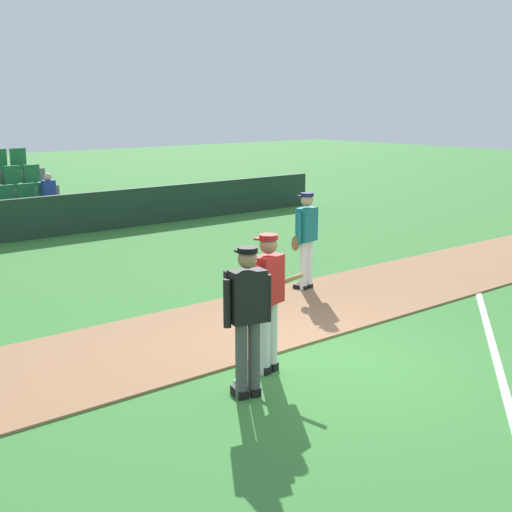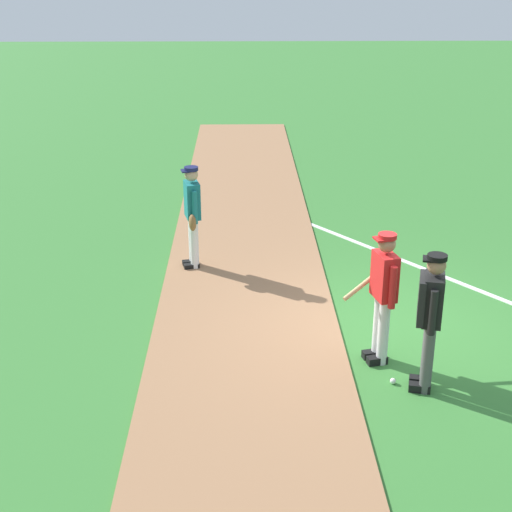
{
  "view_description": "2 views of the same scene",
  "coord_description": "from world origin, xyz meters",
  "px_view_note": "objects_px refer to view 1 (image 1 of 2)",
  "views": [
    {
      "loc": [
        -6.43,
        -6.18,
        3.34
      ],
      "look_at": [
        0.36,
        1.8,
        1.09
      ],
      "focal_mm": 50.72,
      "sensor_mm": 36.0,
      "label": 1
    },
    {
      "loc": [
        -9.11,
        2.04,
        4.86
      ],
      "look_at": [
        -0.16,
        1.85,
        1.24
      ],
      "focal_mm": 51.53,
      "sensor_mm": 36.0,
      "label": 2
    }
  ],
  "objects_px": {
    "runner_teal_jersey": "(306,238)",
    "baseball": "(236,382)",
    "batter_red_jersey": "(268,298)",
    "umpire_home_plate": "(247,313)"
  },
  "relations": [
    {
      "from": "umpire_home_plate",
      "to": "baseball",
      "type": "bearing_deg",
      "value": 72.59
    },
    {
      "from": "baseball",
      "to": "batter_red_jersey",
      "type": "bearing_deg",
      "value": 7.72
    },
    {
      "from": "umpire_home_plate",
      "to": "runner_teal_jersey",
      "type": "distance_m",
      "value": 4.89
    },
    {
      "from": "runner_teal_jersey",
      "to": "baseball",
      "type": "bearing_deg",
      "value": -144.62
    },
    {
      "from": "runner_teal_jersey",
      "to": "umpire_home_plate",
      "type": "bearing_deg",
      "value": -142.06
    },
    {
      "from": "runner_teal_jersey",
      "to": "baseball",
      "type": "height_order",
      "value": "runner_teal_jersey"
    },
    {
      "from": "umpire_home_plate",
      "to": "baseball",
      "type": "relative_size",
      "value": 23.78
    },
    {
      "from": "batter_red_jersey",
      "to": "baseball",
      "type": "relative_size",
      "value": 23.78
    },
    {
      "from": "umpire_home_plate",
      "to": "baseball",
      "type": "height_order",
      "value": "umpire_home_plate"
    },
    {
      "from": "batter_red_jersey",
      "to": "umpire_home_plate",
      "type": "relative_size",
      "value": 1.0
    }
  ]
}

